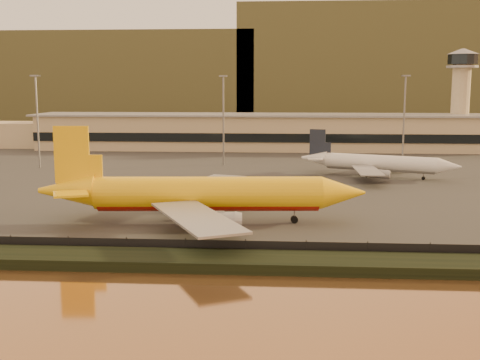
% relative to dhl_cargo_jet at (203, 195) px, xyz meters
% --- Properties ---
extents(ground, '(900.00, 900.00, 0.00)m').
position_rel_dhl_cargo_jet_xyz_m(ground, '(6.26, -6.33, -5.00)').
color(ground, black).
rests_on(ground, ground).
extents(embankment, '(320.00, 7.00, 1.40)m').
position_rel_dhl_cargo_jet_xyz_m(embankment, '(6.26, -23.33, -4.30)').
color(embankment, black).
rests_on(embankment, ground).
extents(tarmac, '(320.00, 220.00, 0.20)m').
position_rel_dhl_cargo_jet_xyz_m(tarmac, '(6.26, 88.67, -4.90)').
color(tarmac, '#2D2D2D').
rests_on(tarmac, ground).
extents(perimeter_fence, '(300.00, 0.05, 2.20)m').
position_rel_dhl_cargo_jet_xyz_m(perimeter_fence, '(6.26, -19.33, -3.70)').
color(perimeter_fence, black).
rests_on(perimeter_fence, tarmac).
extents(terminal_building, '(202.00, 25.00, 12.60)m').
position_rel_dhl_cargo_jet_xyz_m(terminal_building, '(-8.26, 119.22, 1.25)').
color(terminal_building, tan).
rests_on(terminal_building, tarmac).
extents(control_tower, '(11.20, 11.20, 35.50)m').
position_rel_dhl_cargo_jet_xyz_m(control_tower, '(76.26, 124.67, 16.66)').
color(control_tower, tan).
rests_on(control_tower, tarmac).
extents(apron_light_masts, '(152.20, 12.20, 25.40)m').
position_rel_dhl_cargo_jet_xyz_m(apron_light_masts, '(21.26, 68.67, 10.70)').
color(apron_light_masts, slate).
rests_on(apron_light_masts, tarmac).
extents(distant_hills, '(470.00, 160.00, 70.00)m').
position_rel_dhl_cargo_jet_xyz_m(distant_hills, '(-14.48, 333.67, 26.39)').
color(distant_hills, brown).
rests_on(distant_hills, ground).
extents(dhl_cargo_jet, '(53.84, 52.59, 16.08)m').
position_rel_dhl_cargo_jet_xyz_m(dhl_cargo_jet, '(0.00, 0.00, 0.00)').
color(dhl_cargo_jet, yellow).
rests_on(dhl_cargo_jet, tarmac).
extents(white_narrowbody_jet, '(38.34, 36.25, 11.43)m').
position_rel_dhl_cargo_jet_xyz_m(white_narrowbody_jet, '(36.69, 53.88, -1.39)').
color(white_narrowbody_jet, silver).
rests_on(white_narrowbody_jet, tarmac).
extents(gse_vehicle_yellow, '(4.64, 3.50, 1.90)m').
position_rel_dhl_cargo_jet_xyz_m(gse_vehicle_yellow, '(17.53, 23.53, -3.85)').
color(gse_vehicle_yellow, yellow).
rests_on(gse_vehicle_yellow, tarmac).
extents(gse_vehicle_white, '(4.32, 2.30, 1.86)m').
position_rel_dhl_cargo_jet_xyz_m(gse_vehicle_white, '(-17.87, 31.51, -3.87)').
color(gse_vehicle_white, silver).
rests_on(gse_vehicle_white, tarmac).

